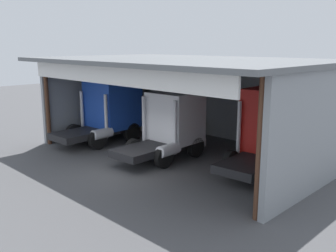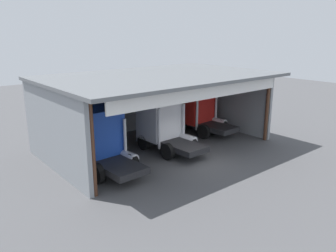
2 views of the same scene
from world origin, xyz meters
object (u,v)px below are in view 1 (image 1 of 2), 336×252
truck_red_yard_outside (272,129)px  oil_drum (195,129)px  truck_white_left_bay (171,124)px  truck_blue_center_right_bay (109,110)px  tool_cart (181,128)px

truck_red_yard_outside → oil_drum: size_ratio=5.60×
truck_white_left_bay → truck_red_yard_outside: size_ratio=0.96×
truck_blue_center_right_bay → tool_cart: truck_blue_center_right_bay is taller
oil_drum → truck_white_left_bay: bearing=-64.9°
truck_blue_center_right_bay → oil_drum: bearing=53.5°
tool_cart → truck_red_yard_outside: bearing=-14.8°
truck_white_left_bay → tool_cart: (-2.65, 3.66, -1.21)m
oil_drum → truck_blue_center_right_bay: bearing=-124.1°
truck_white_left_bay → tool_cart: 4.67m
truck_blue_center_right_bay → truck_white_left_bay: bearing=-0.2°
truck_white_left_bay → truck_red_yard_outside: bearing=17.6°
truck_red_yard_outside → tool_cart: truck_red_yard_outside is taller
truck_white_left_bay → oil_drum: (-1.98, 4.21, -1.24)m
tool_cart → truck_blue_center_right_bay: bearing=-121.1°
truck_blue_center_right_bay → truck_white_left_bay: truck_blue_center_right_bay is taller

